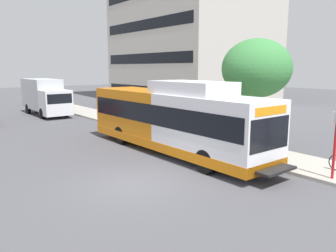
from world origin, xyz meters
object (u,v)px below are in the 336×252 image
Objects in this scene: bus_stop_sign_pole at (335,139)px; street_tree_near_stop at (256,69)px; transit_bus at (173,119)px; box_truck_background at (45,96)px.

street_tree_near_stop is at bearing 68.10° from bus_stop_sign_pole.
transit_bus is 5.13m from street_tree_near_stop.
bus_stop_sign_pole is at bearing -84.30° from box_truck_background.
transit_bus is at bearing -88.13° from box_truck_background.
box_truck_background is at bearing 91.87° from transit_bus.
bus_stop_sign_pole is 25.05m from box_truck_background.
transit_bus is 7.47m from bus_stop_sign_pole.
transit_bus is at bearing 104.79° from bus_stop_sign_pole.
box_truck_background is (-0.58, 17.70, 0.04)m from transit_bus.
box_truck_background reaches higher than bus_stop_sign_pole.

